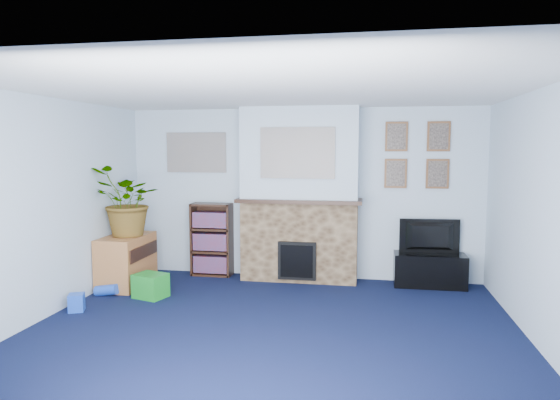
% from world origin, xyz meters
% --- Properties ---
extents(floor, '(5.00, 4.50, 0.01)m').
position_xyz_m(floor, '(0.00, 0.00, 0.00)').
color(floor, black).
rests_on(floor, ground).
extents(ceiling, '(5.00, 4.50, 0.01)m').
position_xyz_m(ceiling, '(0.00, 0.00, 2.40)').
color(ceiling, white).
rests_on(ceiling, wall_back).
extents(wall_back, '(5.00, 0.04, 2.40)m').
position_xyz_m(wall_back, '(0.00, 2.25, 1.20)').
color(wall_back, silver).
rests_on(wall_back, ground).
extents(wall_front, '(5.00, 0.04, 2.40)m').
position_xyz_m(wall_front, '(0.00, -2.25, 1.20)').
color(wall_front, silver).
rests_on(wall_front, ground).
extents(wall_left, '(0.04, 4.50, 2.40)m').
position_xyz_m(wall_left, '(-2.50, 0.00, 1.20)').
color(wall_left, silver).
rests_on(wall_left, ground).
extents(wall_right, '(0.04, 4.50, 2.40)m').
position_xyz_m(wall_right, '(2.50, 0.00, 1.20)').
color(wall_right, silver).
rests_on(wall_right, ground).
extents(chimney_breast, '(1.72, 0.50, 2.40)m').
position_xyz_m(chimney_breast, '(0.00, 2.05, 1.18)').
color(chimney_breast, brown).
rests_on(chimney_breast, ground).
extents(collage_main, '(1.00, 0.03, 0.68)m').
position_xyz_m(collage_main, '(0.00, 1.84, 1.78)').
color(collage_main, gray).
rests_on(collage_main, chimney_breast).
extents(collage_left, '(0.90, 0.03, 0.58)m').
position_xyz_m(collage_left, '(-1.55, 2.23, 1.78)').
color(collage_left, gray).
rests_on(collage_left, wall_back).
extents(portrait_tl, '(0.30, 0.03, 0.40)m').
position_xyz_m(portrait_tl, '(1.30, 2.23, 2.00)').
color(portrait_tl, brown).
rests_on(portrait_tl, wall_back).
extents(portrait_tr, '(0.30, 0.03, 0.40)m').
position_xyz_m(portrait_tr, '(1.85, 2.23, 2.00)').
color(portrait_tr, brown).
rests_on(portrait_tr, wall_back).
extents(portrait_bl, '(0.30, 0.03, 0.40)m').
position_xyz_m(portrait_bl, '(1.30, 2.23, 1.50)').
color(portrait_bl, brown).
rests_on(portrait_bl, wall_back).
extents(portrait_br, '(0.30, 0.03, 0.40)m').
position_xyz_m(portrait_br, '(1.85, 2.23, 1.50)').
color(portrait_br, brown).
rests_on(portrait_br, wall_back).
extents(tv_stand, '(0.93, 0.39, 0.44)m').
position_xyz_m(tv_stand, '(1.76, 2.03, 0.23)').
color(tv_stand, black).
rests_on(tv_stand, ground).
extents(television, '(0.80, 0.16, 0.46)m').
position_xyz_m(television, '(1.76, 2.05, 0.67)').
color(television, black).
rests_on(television, tv_stand).
extents(bookshelf, '(0.58, 0.28, 1.05)m').
position_xyz_m(bookshelf, '(-1.29, 2.11, 0.50)').
color(bookshelf, black).
rests_on(bookshelf, ground).
extents(sideboard, '(0.49, 0.87, 0.68)m').
position_xyz_m(sideboard, '(-2.24, 1.35, 0.35)').
color(sideboard, '#AC6A37').
rests_on(sideboard, ground).
extents(potted_plant, '(0.83, 0.93, 0.94)m').
position_xyz_m(potted_plant, '(-2.19, 1.30, 1.15)').
color(potted_plant, '#26661E').
rests_on(potted_plant, sideboard).
extents(mantel_clock, '(0.09, 0.06, 0.13)m').
position_xyz_m(mantel_clock, '(0.02, 2.00, 1.22)').
color(mantel_clock, gold).
rests_on(mantel_clock, chimney_breast).
extents(mantel_candle, '(0.05, 0.05, 0.16)m').
position_xyz_m(mantel_candle, '(0.27, 2.00, 1.23)').
color(mantel_candle, '#B2BFC6').
rests_on(mantel_candle, chimney_breast).
extents(mantel_teddy, '(0.12, 0.12, 0.12)m').
position_xyz_m(mantel_teddy, '(-0.50, 2.00, 1.22)').
color(mantel_teddy, gray).
rests_on(mantel_teddy, chimney_breast).
extents(mantel_can, '(0.06, 0.06, 0.13)m').
position_xyz_m(mantel_can, '(0.71, 2.00, 1.21)').
color(mantel_can, blue).
rests_on(mantel_can, chimney_breast).
extents(green_crate, '(0.44, 0.39, 0.30)m').
position_xyz_m(green_crate, '(-1.70, 0.90, 0.14)').
color(green_crate, '#198C26').
rests_on(green_crate, ground).
extents(toy_ball, '(0.20, 0.20, 0.20)m').
position_xyz_m(toy_ball, '(-2.32, 1.20, 0.09)').
color(toy_ball, yellow).
rests_on(toy_ball, ground).
extents(toy_block, '(0.21, 0.21, 0.20)m').
position_xyz_m(toy_block, '(-2.30, 0.26, 0.11)').
color(toy_block, blue).
rests_on(toy_block, ground).
extents(toy_tube, '(0.30, 0.13, 0.17)m').
position_xyz_m(toy_tube, '(-2.28, 0.87, 0.07)').
color(toy_tube, blue).
rests_on(toy_tube, ground).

